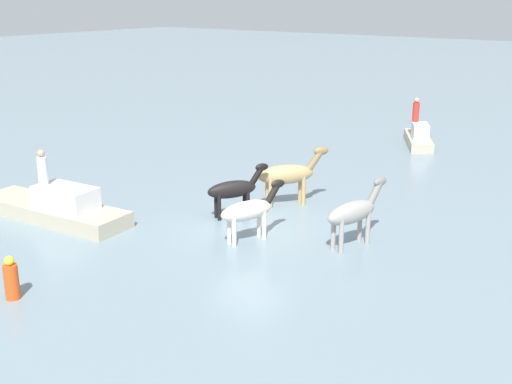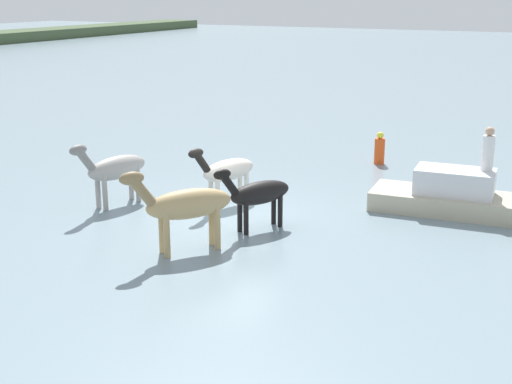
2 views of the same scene
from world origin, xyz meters
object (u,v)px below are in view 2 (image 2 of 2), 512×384
(horse_lead, at_px, (258,194))
(horse_dun_straggler, at_px, (226,171))
(horse_pinto_flank, at_px, (185,205))
(person_boatman_standing, at_px, (488,150))
(boat_dinghy_port, at_px, (475,203))
(horse_gray_outer, at_px, (115,169))
(buoy_channel_marker, at_px, (380,150))

(horse_lead, height_order, horse_dun_straggler, horse_dun_straggler)
(horse_pinto_flank, bearing_deg, person_boatman_standing, 173.71)
(horse_dun_straggler, bearing_deg, boat_dinghy_port, 129.65)
(horse_dun_straggler, bearing_deg, horse_lead, 69.61)
(horse_dun_straggler, distance_m, horse_gray_outer, 3.14)
(horse_lead, distance_m, boat_dinghy_port, 6.05)
(horse_lead, xyz_separation_m, horse_gray_outer, (0.03, 4.52, 0.11))
(boat_dinghy_port, relative_size, person_boatman_standing, 5.11)
(horse_gray_outer, bearing_deg, person_boatman_standing, 126.41)
(horse_gray_outer, bearing_deg, horse_lead, 103.30)
(horse_lead, relative_size, horse_dun_straggler, 0.94)
(horse_dun_straggler, distance_m, person_boatman_standing, 7.13)
(horse_gray_outer, bearing_deg, buoy_channel_marker, 161.11)
(horse_gray_outer, xyz_separation_m, buoy_channel_marker, (8.10, -5.19, -0.56))
(horse_dun_straggler, bearing_deg, buoy_channel_marker, -179.64)
(boat_dinghy_port, bearing_deg, horse_lead, 33.85)
(horse_gray_outer, distance_m, boat_dinghy_port, 9.97)
(horse_lead, height_order, person_boatman_standing, person_boatman_standing)
(person_boatman_standing, bearing_deg, horse_gray_outer, 112.68)
(person_boatman_standing, bearing_deg, horse_pinto_flank, 136.84)
(horse_dun_straggler, height_order, person_boatman_standing, person_boatman_standing)
(buoy_channel_marker, bearing_deg, horse_dun_straggler, 159.76)
(buoy_channel_marker, bearing_deg, person_boatman_standing, -134.65)
(horse_pinto_flank, relative_size, buoy_channel_marker, 2.08)
(horse_lead, height_order, boat_dinghy_port, horse_lead)
(horse_pinto_flank, bearing_deg, horse_dun_straggler, -128.21)
(horse_lead, height_order, horse_gray_outer, horse_gray_outer)
(horse_dun_straggler, relative_size, person_boatman_standing, 1.91)
(horse_gray_outer, relative_size, boat_dinghy_port, 0.41)
(horse_gray_outer, xyz_separation_m, person_boatman_standing, (3.93, -9.41, 0.70))
(horse_pinto_flank, xyz_separation_m, boat_dinghy_port, (5.87, -5.50, -0.81))
(horse_dun_straggler, bearing_deg, horse_pinto_flank, 35.51)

